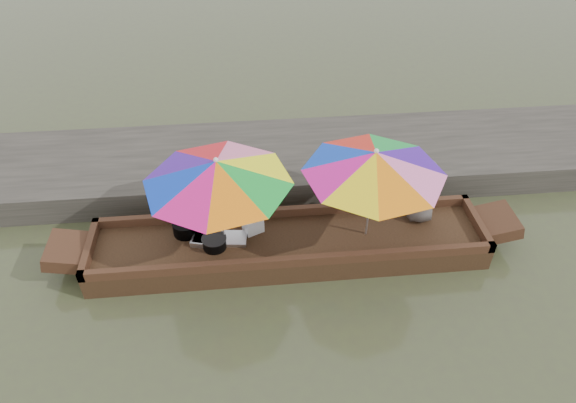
{
  "coord_description": "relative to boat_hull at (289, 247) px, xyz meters",
  "views": [
    {
      "loc": [
        -0.56,
        -5.63,
        5.74
      ],
      "look_at": [
        0.0,
        0.1,
        1.0
      ],
      "focal_mm": 32.0,
      "sensor_mm": 36.0,
      "label": 1
    }
  ],
  "objects": [
    {
      "name": "vendor",
      "position": [
        2.1,
        0.27,
        0.73
      ],
      "size": [
        0.57,
        0.39,
        1.1
      ],
      "primitive_type": "imported",
      "rotation": [
        0.0,
        0.0,
        3.07
      ],
      "color": "#514B46",
      "rests_on": "boat_hull"
    },
    {
      "name": "tray_scallop",
      "position": [
        -0.86,
        0.05,
        0.21
      ],
      "size": [
        0.49,
        0.37,
        0.06
      ],
      "primitive_type": "cube",
      "rotation": [
        0.0,
        0.0,
        -0.11
      ],
      "color": "silver",
      "rests_on": "boat_hull"
    },
    {
      "name": "boat_hull",
      "position": [
        0.0,
        0.0,
        0.0
      ],
      "size": [
        5.99,
        1.2,
        0.35
      ],
      "primitive_type": "cube",
      "color": "black",
      "rests_on": "water"
    },
    {
      "name": "tray_crayfish",
      "position": [
        -1.22,
        0.05,
        0.22
      ],
      "size": [
        0.52,
        0.42,
        0.09
      ],
      "primitive_type": "cube",
      "rotation": [
        0.0,
        0.0,
        -0.25
      ],
      "color": "silver",
      "rests_on": "boat_hull"
    },
    {
      "name": "umbrella_bow",
      "position": [
        -0.97,
        0.0,
        0.95
      ],
      "size": [
        2.34,
        2.34,
        1.55
      ],
      "primitive_type": null,
      "rotation": [
        0.0,
        0.0,
        -0.13
      ],
      "color": "#FFFC14",
      "rests_on": "boat_hull"
    },
    {
      "name": "supply_bag",
      "position": [
        -0.53,
        0.23,
        0.3
      ],
      "size": [
        0.35,
        0.32,
        0.26
      ],
      "primitive_type": "cube",
      "rotation": [
        0.0,
        0.0,
        0.43
      ],
      "color": "silver",
      "rests_on": "boat_hull"
    },
    {
      "name": "cooking_pot",
      "position": [
        -1.55,
        0.29,
        0.28
      ],
      "size": [
        0.4,
        0.4,
        0.21
      ],
      "primitive_type": "cylinder",
      "color": "black",
      "rests_on": "boat_hull"
    },
    {
      "name": "dock",
      "position": [
        0.0,
        2.2,
        0.08
      ],
      "size": [
        22.0,
        2.2,
        0.5
      ],
      "primitive_type": "cube",
      "color": "#2D2B26",
      "rests_on": "ground"
    },
    {
      "name": "charcoal_grill",
      "position": [
        -1.11,
        -0.07,
        0.26
      ],
      "size": [
        0.35,
        0.35,
        0.17
      ],
      "primitive_type": "cylinder",
      "color": "black",
      "rests_on": "boat_hull"
    },
    {
      "name": "umbrella_stern",
      "position": [
        1.19,
        0.0,
        0.95
      ],
      "size": [
        2.34,
        2.34,
        1.55
      ],
      "primitive_type": null,
      "rotation": [
        0.0,
        0.0,
        -0.16
      ],
      "color": "#4414A5",
      "rests_on": "boat_hull"
    },
    {
      "name": "water",
      "position": [
        0.0,
        0.0,
        -0.17
      ],
      "size": [
        80.0,
        80.0,
        0.0
      ],
      "primitive_type": "plane",
      "color": "#424B2B",
      "rests_on": "ground"
    }
  ]
}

